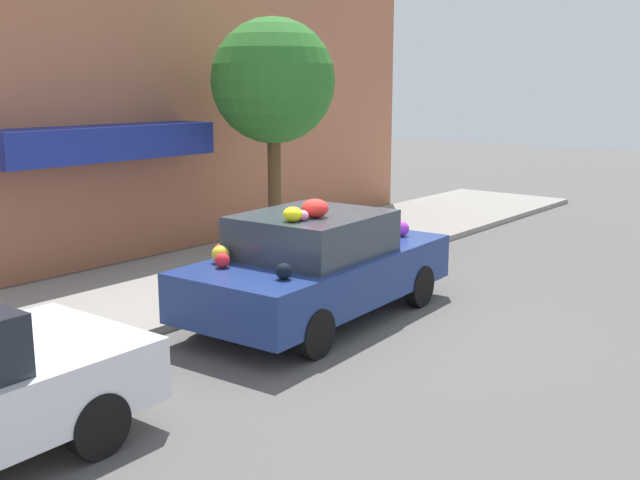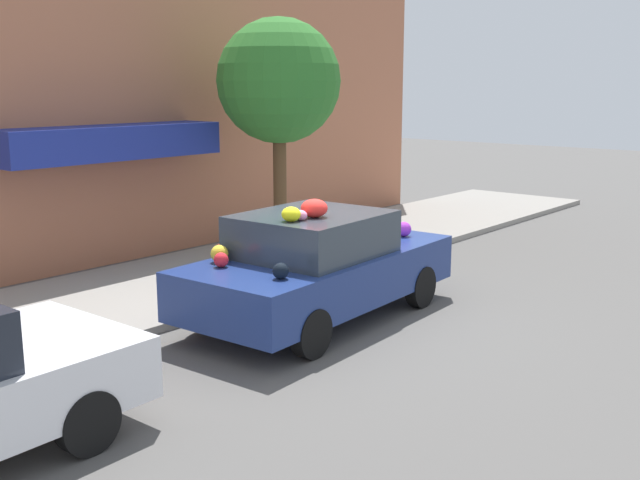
# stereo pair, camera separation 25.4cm
# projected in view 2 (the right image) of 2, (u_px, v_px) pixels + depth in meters

# --- Properties ---
(ground_plane) EXTENTS (60.00, 60.00, 0.00)m
(ground_plane) POSITION_uv_depth(u_px,v_px,m) (319.00, 317.00, 10.18)
(ground_plane) COLOR #565451
(sidewalk_curb) EXTENTS (24.00, 3.20, 0.11)m
(sidewalk_curb) POSITION_uv_depth(u_px,v_px,m) (190.00, 281.00, 11.88)
(sidewalk_curb) COLOR gray
(sidewalk_curb) RESTS_ON ground
(building_facade) EXTENTS (18.00, 1.20, 5.49)m
(building_facade) POSITION_uv_depth(u_px,v_px,m) (99.00, 109.00, 12.73)
(building_facade) COLOR #B26B4C
(building_facade) RESTS_ON ground
(street_tree) EXTENTS (2.20, 2.20, 4.16)m
(street_tree) POSITION_uv_depth(u_px,v_px,m) (279.00, 82.00, 13.19)
(street_tree) COLOR brown
(street_tree) RESTS_ON sidewalk_curb
(fire_hydrant) EXTENTS (0.20, 0.20, 0.70)m
(fire_hydrant) POSITION_uv_depth(u_px,v_px,m) (222.00, 267.00, 11.09)
(fire_hydrant) COLOR red
(fire_hydrant) RESTS_ON sidewalk_curb
(art_car) EXTENTS (4.21, 2.05, 1.70)m
(art_car) POSITION_uv_depth(u_px,v_px,m) (319.00, 264.00, 9.99)
(art_car) COLOR navy
(art_car) RESTS_ON ground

